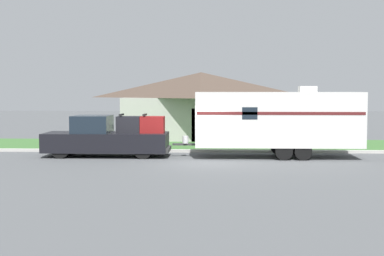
{
  "coord_description": "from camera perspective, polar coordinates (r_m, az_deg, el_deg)",
  "views": [
    {
      "loc": [
        0.67,
        -23.82,
        3.2
      ],
      "look_at": [
        -0.43,
        1.86,
        1.4
      ],
      "focal_mm": 50.0,
      "sensor_mm": 36.0,
      "label": 1
    }
  ],
  "objects": [
    {
      "name": "curb_strip",
      "position": [
        27.76,
        1.05,
        -2.47
      ],
      "size": [
        80.0,
        0.3,
        0.14
      ],
      "color": "beige",
      "rests_on": "ground_plane"
    },
    {
      "name": "lawn_strip",
      "position": [
        31.39,
        1.21,
        -1.82
      ],
      "size": [
        80.0,
        7.0,
        0.03
      ],
      "color": "#3D6B33",
      "rests_on": "ground_plane"
    },
    {
      "name": "travel_trailer",
      "position": [
        25.89,
        9.13,
        0.92
      ],
      "size": [
        8.95,
        2.45,
        3.41
      ],
      "color": "black",
      "rests_on": "ground_plane"
    },
    {
      "name": "mailbox",
      "position": [
        28.84,
        -7.47,
        -0.28
      ],
      "size": [
        0.48,
        0.2,
        1.38
      ],
      "color": "brown",
      "rests_on": "ground_plane"
    },
    {
      "name": "pickup_truck",
      "position": [
        26.3,
        -9.01,
        -1.02
      ],
      "size": [
        6.08,
        2.08,
        2.08
      ],
      "color": "black",
      "rests_on": "ground_plane"
    },
    {
      "name": "house_across_street",
      "position": [
        36.6,
        0.98,
        2.61
      ],
      "size": [
        10.74,
        7.69,
        4.45
      ],
      "color": "#B2B2A8",
      "rests_on": "ground_plane"
    },
    {
      "name": "ground_plane",
      "position": [
        24.05,
        0.83,
        -3.64
      ],
      "size": [
        120.0,
        120.0,
        0.0
      ],
      "primitive_type": "plane",
      "color": "#515456"
    }
  ]
}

